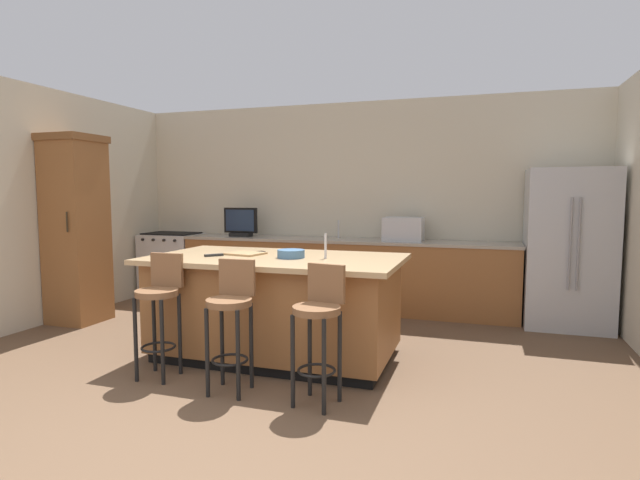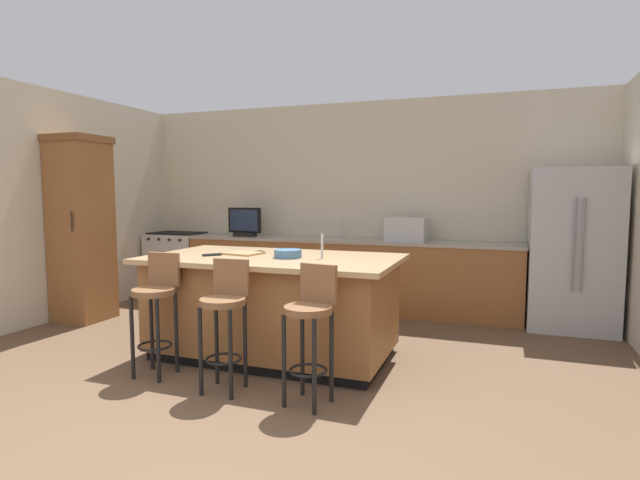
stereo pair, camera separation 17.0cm
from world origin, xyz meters
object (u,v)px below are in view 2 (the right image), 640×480
object	(u,v)px
microwave	(406,229)
cutting_board	(244,253)
cell_phone	(256,252)
bar_stool_right	(310,321)
fruit_bowl	(288,254)
tv_remote	(212,255)
kitchen_island	(273,305)
range_oven	(178,264)
bar_stool_left	(156,302)
bar_stool_center	(225,312)
cabinet_tower	(81,225)
tv_monitor	(245,223)
refrigerator	(573,249)

from	to	relation	value
microwave	cutting_board	distance (m)	2.33
cell_phone	cutting_board	distance (m)	0.19
bar_stool_right	cutting_board	world-z (taller)	bar_stool_right
fruit_bowl	tv_remote	xyz separation A→B (m)	(-0.71, -0.11, -0.03)
bar_stool_right	cell_phone	size ratio (longest dim) A/B	6.60
kitchen_island	range_oven	size ratio (longest dim) A/B	2.45
bar_stool_left	bar_stool_center	distance (m)	0.70
microwave	tv_remote	bearing A→B (deg)	-121.93
bar_stool_left	bar_stool_center	size ratio (longest dim) A/B	1.01
bar_stool_right	fruit_bowl	distance (m)	1.03
microwave	fruit_bowl	xyz separation A→B (m)	(-0.67, -2.10, -0.09)
cabinet_tower	tv_monitor	world-z (taller)	cabinet_tower
refrigerator	bar_stool_center	size ratio (longest dim) A/B	1.78
bar_stool_left	fruit_bowl	distance (m)	1.18
kitchen_island	fruit_bowl	distance (m)	0.52
bar_stool_left	tv_remote	xyz separation A→B (m)	(0.16, 0.60, 0.33)
range_oven	fruit_bowl	xyz separation A→B (m)	(2.69, -2.10, 0.50)
range_oven	cabinet_tower	size ratio (longest dim) A/B	0.43
cabinet_tower	fruit_bowl	bearing A→B (deg)	-9.78
refrigerator	tv_monitor	distance (m)	4.07
cabinet_tower	bar_stool_right	bearing A→B (deg)	-21.07
bar_stool_center	tv_remote	xyz separation A→B (m)	(-0.54, 0.69, 0.34)
bar_stool_center	tv_remote	distance (m)	0.94
range_oven	fruit_bowl	size ratio (longest dim) A/B	3.81
refrigerator	tv_monitor	bearing A→B (deg)	179.68
cell_phone	bar_stool_center	bearing A→B (deg)	-41.38
tv_monitor	fruit_bowl	world-z (taller)	tv_monitor
cutting_board	fruit_bowl	bearing A→B (deg)	-10.42
tv_monitor	microwave	bearing A→B (deg)	1.34
bar_stool_center	cell_phone	xyz separation A→B (m)	(-0.29, 1.08, 0.33)
bar_stool_left	bar_stool_center	xyz separation A→B (m)	(0.70, -0.09, -0.01)
tv_monitor	tv_remote	world-z (taller)	tv_monitor
bar_stool_left	tv_remote	bearing A→B (deg)	73.89
cell_phone	bar_stool_left	bearing A→B (deg)	-78.57
refrigerator	cabinet_tower	bearing A→B (deg)	-164.08
refrigerator	cutting_board	distance (m)	3.58
kitchen_island	bar_stool_left	distance (m)	1.04
cabinet_tower	fruit_bowl	distance (m)	2.90
bar_stool_right	tv_remote	size ratio (longest dim) A/B	5.82
microwave	tv_monitor	size ratio (longest dim) A/B	1.00
cabinet_tower	cutting_board	bearing A→B (deg)	-9.65
tv_remote	kitchen_island	bearing A→B (deg)	56.98
cabinet_tower	bar_stool_left	distance (m)	2.38
kitchen_island	bar_stool_center	size ratio (longest dim) A/B	2.28
bar_stool_center	fruit_bowl	world-z (taller)	fruit_bowl
tv_monitor	bar_stool_center	world-z (taller)	tv_monitor
refrigerator	bar_stool_center	world-z (taller)	refrigerator
refrigerator	bar_stool_center	bearing A→B (deg)	-133.52
bar_stool_center	cutting_board	world-z (taller)	bar_stool_center
fruit_bowl	cell_phone	size ratio (longest dim) A/B	1.62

